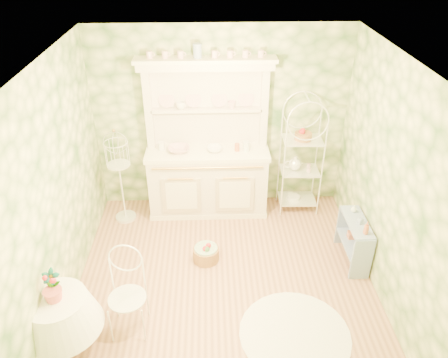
{
  "coord_description": "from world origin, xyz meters",
  "views": [
    {
      "loc": [
        -0.16,
        -3.99,
        3.86
      ],
      "look_at": [
        0.0,
        0.5,
        1.15
      ],
      "focal_mm": 35.0,
      "sensor_mm": 36.0,
      "label": 1
    }
  ],
  "objects_px": {
    "round_table": "(62,325)",
    "birdcage_stand": "(120,178)",
    "bakers_rack": "(301,153)",
    "floor_basket": "(206,253)",
    "kitchen_dresser": "(207,142)",
    "side_shelf": "(353,241)",
    "cafe_chair": "(128,303)"
  },
  "relations": [
    {
      "from": "cafe_chair",
      "to": "floor_basket",
      "type": "relative_size",
      "value": 2.34
    },
    {
      "from": "kitchen_dresser",
      "to": "side_shelf",
      "type": "distance_m",
      "value": 2.37
    },
    {
      "from": "bakers_rack",
      "to": "floor_basket",
      "type": "bearing_deg",
      "value": -138.74
    },
    {
      "from": "side_shelf",
      "to": "floor_basket",
      "type": "distance_m",
      "value": 1.9
    },
    {
      "from": "side_shelf",
      "to": "birdcage_stand",
      "type": "height_order",
      "value": "birdcage_stand"
    },
    {
      "from": "bakers_rack",
      "to": "floor_basket",
      "type": "xyz_separation_m",
      "value": [
        -1.39,
        -1.15,
        -0.84
      ]
    },
    {
      "from": "kitchen_dresser",
      "to": "birdcage_stand",
      "type": "xyz_separation_m",
      "value": [
        -1.23,
        -0.19,
        -0.46
      ]
    },
    {
      "from": "cafe_chair",
      "to": "round_table",
      "type": "bearing_deg",
      "value": -155.17
    },
    {
      "from": "kitchen_dresser",
      "to": "round_table",
      "type": "xyz_separation_m",
      "value": [
        -1.48,
        -2.47,
        -0.8
      ]
    },
    {
      "from": "birdcage_stand",
      "to": "floor_basket",
      "type": "height_order",
      "value": "birdcage_stand"
    },
    {
      "from": "floor_basket",
      "to": "round_table",
      "type": "bearing_deg",
      "value": -137.49
    },
    {
      "from": "floor_basket",
      "to": "birdcage_stand",
      "type": "bearing_deg",
      "value": 141.2
    },
    {
      "from": "round_table",
      "to": "bakers_rack",
      "type": "bearing_deg",
      "value": 41.16
    },
    {
      "from": "birdcage_stand",
      "to": "floor_basket",
      "type": "xyz_separation_m",
      "value": [
        1.2,
        -0.96,
        -0.58
      ]
    },
    {
      "from": "bakers_rack",
      "to": "birdcage_stand",
      "type": "height_order",
      "value": "bakers_rack"
    },
    {
      "from": "round_table",
      "to": "birdcage_stand",
      "type": "distance_m",
      "value": 2.32
    },
    {
      "from": "birdcage_stand",
      "to": "cafe_chair",
      "type": "bearing_deg",
      "value": -79.45
    },
    {
      "from": "cafe_chair",
      "to": "birdcage_stand",
      "type": "bearing_deg",
      "value": 104.45
    },
    {
      "from": "kitchen_dresser",
      "to": "cafe_chair",
      "type": "distance_m",
      "value": 2.5
    },
    {
      "from": "bakers_rack",
      "to": "birdcage_stand",
      "type": "bearing_deg",
      "value": -174.18
    },
    {
      "from": "kitchen_dresser",
      "to": "side_shelf",
      "type": "bearing_deg",
      "value": -33.25
    },
    {
      "from": "kitchen_dresser",
      "to": "cafe_chair",
      "type": "bearing_deg",
      "value": -110.95
    },
    {
      "from": "birdcage_stand",
      "to": "round_table",
      "type": "bearing_deg",
      "value": -96.15
    },
    {
      "from": "kitchen_dresser",
      "to": "side_shelf",
      "type": "relative_size",
      "value": 3.31
    },
    {
      "from": "round_table",
      "to": "cafe_chair",
      "type": "height_order",
      "value": "cafe_chair"
    },
    {
      "from": "kitchen_dresser",
      "to": "floor_basket",
      "type": "xyz_separation_m",
      "value": [
        -0.04,
        -1.15,
        -1.04
      ]
    },
    {
      "from": "round_table",
      "to": "floor_basket",
      "type": "relative_size",
      "value": 2.1
    },
    {
      "from": "bakers_rack",
      "to": "floor_basket",
      "type": "relative_size",
      "value": 5.7
    },
    {
      "from": "kitchen_dresser",
      "to": "bakers_rack",
      "type": "height_order",
      "value": "kitchen_dresser"
    },
    {
      "from": "kitchen_dresser",
      "to": "side_shelf",
      "type": "xyz_separation_m",
      "value": [
        1.85,
        -1.21,
        -0.85
      ]
    },
    {
      "from": "bakers_rack",
      "to": "side_shelf",
      "type": "xyz_separation_m",
      "value": [
        0.5,
        -1.22,
        -0.65
      ]
    },
    {
      "from": "kitchen_dresser",
      "to": "bakers_rack",
      "type": "xyz_separation_m",
      "value": [
        1.35,
        0.01,
        -0.2
      ]
    }
  ]
}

